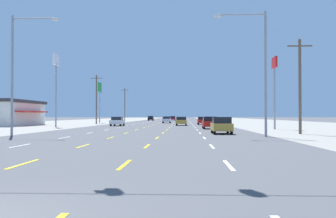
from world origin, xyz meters
TOP-DOWN VIEW (x-y plane):
  - ground_plane at (0.00, 66.00)m, footprint 572.00×572.00m
  - lot_apron_left at (-24.75, 66.00)m, footprint 28.00×440.00m
  - lot_apron_right at (24.75, 66.00)m, footprint 28.00×440.00m
  - lane_markings at (0.00, 104.50)m, footprint 10.64×227.60m
  - hatchback_far_right_nearest at (7.15, 28.31)m, footprint 1.72×3.90m
  - hatchback_far_right_near at (6.92, 40.92)m, footprint 1.72×3.90m
  - sedan_far_left_mid at (-7.07, 53.81)m, footprint 1.80×4.50m
  - sedan_inner_right_midfar at (3.26, 56.30)m, footprint 1.80×4.50m
  - sedan_far_right_far at (7.07, 62.03)m, footprint 1.80×4.50m
  - sedan_center_turn_farther at (-0.19, 76.85)m, footprint 1.80×4.50m
  - sedan_center_turn_farthest at (0.03, 114.24)m, footprint 1.80×4.50m
  - hatchback_far_left_distant_a at (-7.18, 114.41)m, footprint 1.72×3.90m
  - storefront_left_row_1 at (-26.81, 54.33)m, footprint 11.48×14.98m
  - pole_sign_left_row_1 at (-14.61, 46.51)m, footprint 0.24×2.06m
  - pole_sign_left_row_2 at (-14.99, 75.42)m, footprint 0.24×2.66m
  - pole_sign_right_row_1 at (14.70, 39.63)m, footprint 0.24×2.01m
  - streetlight_left_row_0 at (-9.77, 23.72)m, footprint 3.89×0.26m
  - streetlight_right_row_0 at (9.75, 23.72)m, footprint 4.10×0.26m
  - utility_pole_right_row_0 at (14.19, 28.22)m, footprint 2.20×0.26m
  - utility_pole_left_row_1 at (-13.36, 65.64)m, footprint 2.20×0.26m
  - utility_pole_left_row_2 at (-13.91, 103.17)m, footprint 2.20×0.26m

SIDE VIEW (x-z plane):
  - ground_plane at x=0.00m, z-range 0.00..0.00m
  - lot_apron_left at x=-24.75m, z-range 0.00..0.01m
  - lot_apron_right at x=24.75m, z-range 0.00..0.01m
  - lane_markings at x=0.00m, z-range 0.00..0.01m
  - sedan_far_left_mid at x=-7.07m, z-range 0.03..1.49m
  - sedan_inner_right_midfar at x=3.26m, z-range 0.03..1.49m
  - sedan_far_right_far at x=7.07m, z-range 0.03..1.49m
  - sedan_center_turn_farther at x=-0.19m, z-range 0.03..1.49m
  - sedan_center_turn_farthest at x=0.03m, z-range 0.03..1.49m
  - hatchback_far_right_nearest at x=7.15m, z-range 0.01..1.55m
  - hatchback_far_right_near at x=6.92m, z-range 0.01..1.55m
  - hatchback_far_left_distant_a at x=-7.18m, z-range 0.01..1.55m
  - storefront_left_row_1 at x=-26.81m, z-range 0.02..4.22m
  - utility_pole_right_row_0 at x=14.19m, z-range 0.19..8.74m
  - utility_pole_left_row_1 at x=-13.36m, z-range 0.20..9.75m
  - utility_pole_left_row_2 at x=-13.91m, z-range 0.20..10.03m
  - streetlight_left_row_0 at x=-9.77m, z-range 0.74..10.53m
  - streetlight_right_row_0 at x=9.75m, z-range 0.77..10.67m
  - pole_sign_right_row_1 at x=14.70m, z-range 2.13..10.89m
  - pole_sign_left_row_2 at x=-14.99m, z-range 2.55..11.53m
  - pole_sign_left_row_1 at x=-14.61m, z-range 2.59..13.07m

